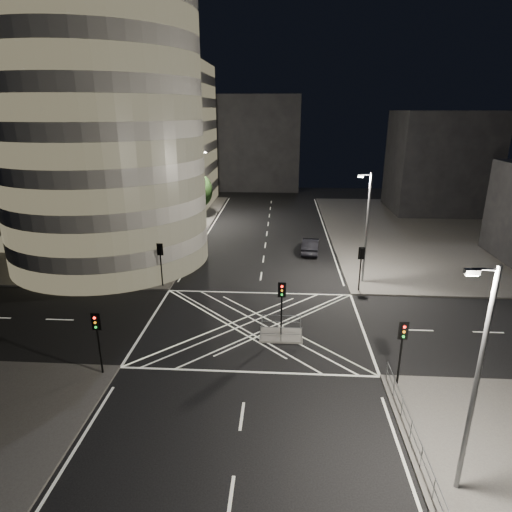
# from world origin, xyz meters

# --- Properties ---
(ground) EXTENTS (120.00, 120.00, 0.00)m
(ground) POSITION_xyz_m (0.00, 0.00, 0.00)
(ground) COLOR black
(ground) RESTS_ON ground
(sidewalk_far_left) EXTENTS (42.00, 42.00, 0.15)m
(sidewalk_far_left) POSITION_xyz_m (-29.00, 27.00, 0.07)
(sidewalk_far_left) COLOR #494745
(sidewalk_far_left) RESTS_ON ground
(sidewalk_far_right) EXTENTS (42.00, 42.00, 0.15)m
(sidewalk_far_right) POSITION_xyz_m (29.00, 27.00, 0.07)
(sidewalk_far_right) COLOR #494745
(sidewalk_far_right) RESTS_ON ground
(central_island) EXTENTS (3.00, 2.00, 0.15)m
(central_island) POSITION_xyz_m (2.00, -1.50, 0.07)
(central_island) COLOR slate
(central_island) RESTS_ON ground
(office_tower_curved) EXTENTS (30.00, 29.00, 27.20)m
(office_tower_curved) POSITION_xyz_m (-20.74, 18.74, 12.65)
(office_tower_curved) COLOR #9C9A94
(office_tower_curved) RESTS_ON sidewalk_far_left
(office_block_rear) EXTENTS (24.00, 16.00, 22.00)m
(office_block_rear) POSITION_xyz_m (-22.00, 42.00, 11.15)
(office_block_rear) COLOR #9C9A94
(office_block_rear) RESTS_ON sidewalk_far_left
(building_right_far) EXTENTS (14.00, 12.00, 15.00)m
(building_right_far) POSITION_xyz_m (26.00, 40.00, 7.65)
(building_right_far) COLOR black
(building_right_far) RESTS_ON sidewalk_far_right
(building_far_end) EXTENTS (18.00, 8.00, 18.00)m
(building_far_end) POSITION_xyz_m (-4.00, 58.00, 9.00)
(building_far_end) COLOR black
(building_far_end) RESTS_ON ground
(tree_a) EXTENTS (3.94, 3.94, 6.12)m
(tree_a) POSITION_xyz_m (-10.50, 9.00, 4.00)
(tree_a) COLOR black
(tree_a) RESTS_ON sidewalk_far_left
(tree_b) EXTENTS (5.04, 5.04, 7.73)m
(tree_b) POSITION_xyz_m (-10.50, 15.00, 4.97)
(tree_b) COLOR black
(tree_b) RESTS_ON sidewalk_far_left
(tree_c) EXTENTS (3.98, 3.98, 7.12)m
(tree_c) POSITION_xyz_m (-10.50, 21.00, 4.96)
(tree_c) COLOR black
(tree_c) RESTS_ON sidewalk_far_left
(tree_d) EXTENTS (4.25, 4.25, 7.52)m
(tree_d) POSITION_xyz_m (-10.50, 27.00, 5.21)
(tree_d) COLOR black
(tree_d) RESTS_ON sidewalk_far_left
(tree_e) EXTENTS (4.44, 4.44, 6.47)m
(tree_e) POSITION_xyz_m (-10.50, 33.00, 4.06)
(tree_e) COLOR black
(tree_e) RESTS_ON sidewalk_far_left
(traffic_signal_fl) EXTENTS (0.55, 0.22, 4.00)m
(traffic_signal_fl) POSITION_xyz_m (-8.80, 6.80, 2.91)
(traffic_signal_fl) COLOR black
(traffic_signal_fl) RESTS_ON sidewalk_far_left
(traffic_signal_nl) EXTENTS (0.55, 0.22, 4.00)m
(traffic_signal_nl) POSITION_xyz_m (-8.80, -6.80, 2.91)
(traffic_signal_nl) COLOR black
(traffic_signal_nl) RESTS_ON sidewalk_near_left
(traffic_signal_fr) EXTENTS (0.55, 0.22, 4.00)m
(traffic_signal_fr) POSITION_xyz_m (8.80, 6.80, 2.91)
(traffic_signal_fr) COLOR black
(traffic_signal_fr) RESTS_ON sidewalk_far_right
(traffic_signal_nr) EXTENTS (0.55, 0.22, 4.00)m
(traffic_signal_nr) POSITION_xyz_m (8.80, -6.80, 2.91)
(traffic_signal_nr) COLOR black
(traffic_signal_nr) RESTS_ON sidewalk_near_right
(traffic_signal_island) EXTENTS (0.55, 0.22, 4.00)m
(traffic_signal_island) POSITION_xyz_m (2.00, -1.50, 2.91)
(traffic_signal_island) COLOR black
(traffic_signal_island) RESTS_ON central_island
(street_lamp_left_near) EXTENTS (1.25, 0.25, 10.00)m
(street_lamp_left_near) POSITION_xyz_m (-9.44, 12.00, 5.54)
(street_lamp_left_near) COLOR slate
(street_lamp_left_near) RESTS_ON sidewalk_far_left
(street_lamp_left_far) EXTENTS (1.25, 0.25, 10.00)m
(street_lamp_left_far) POSITION_xyz_m (-9.44, 30.00, 5.54)
(street_lamp_left_far) COLOR slate
(street_lamp_left_far) RESTS_ON sidewalk_far_left
(street_lamp_right_far) EXTENTS (1.25, 0.25, 10.00)m
(street_lamp_right_far) POSITION_xyz_m (9.44, 9.00, 5.54)
(street_lamp_right_far) COLOR slate
(street_lamp_right_far) RESTS_ON sidewalk_far_right
(street_lamp_right_near) EXTENTS (1.25, 0.25, 10.00)m
(street_lamp_right_near) POSITION_xyz_m (9.44, -14.00, 5.54)
(street_lamp_right_near) COLOR slate
(street_lamp_right_near) RESTS_ON sidewalk_near_right
(railing_near_right) EXTENTS (0.06, 11.70, 1.10)m
(railing_near_right) POSITION_xyz_m (8.30, -12.15, 0.70)
(railing_near_right) COLOR slate
(railing_near_right) RESTS_ON sidewalk_near_right
(railing_island_south) EXTENTS (2.80, 0.06, 1.10)m
(railing_island_south) POSITION_xyz_m (2.00, -2.40, 0.70)
(railing_island_south) COLOR slate
(railing_island_south) RESTS_ON central_island
(railing_island_north) EXTENTS (2.80, 0.06, 1.10)m
(railing_island_north) POSITION_xyz_m (2.00, -0.60, 0.70)
(railing_island_north) COLOR slate
(railing_island_north) RESTS_ON central_island
(sedan) EXTENTS (2.36, 5.34, 1.70)m
(sedan) POSITION_xyz_m (5.18, 17.53, 0.85)
(sedan) COLOR black
(sedan) RESTS_ON ground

